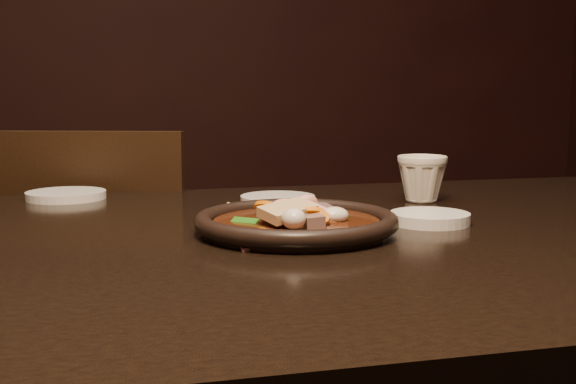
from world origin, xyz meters
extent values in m
cube|color=black|center=(0.00, 3.00, 1.40)|extent=(5.00, 0.02, 2.80)
cube|color=black|center=(0.00, 0.00, 0.73)|extent=(1.60, 0.90, 0.04)
cube|color=black|center=(-0.27, 0.67, 0.41)|extent=(0.51, 0.51, 0.04)
cube|color=black|center=(-0.33, 0.50, 0.65)|extent=(0.38, 0.14, 0.42)
cylinder|color=black|center=(-0.05, 0.00, 0.76)|extent=(0.24, 0.24, 0.01)
torus|color=black|center=(-0.05, 0.00, 0.77)|extent=(0.26, 0.26, 0.02)
cylinder|color=#39170A|center=(-0.05, 0.00, 0.76)|extent=(0.21, 0.21, 0.01)
ellipsoid|color=#39170A|center=(-0.05, 0.00, 0.76)|extent=(0.12, 0.11, 0.03)
torus|color=#FFB6A1|center=(-0.01, 0.01, 0.78)|extent=(0.06, 0.06, 0.04)
torus|color=#FFB6A1|center=(-0.06, -0.01, 0.77)|extent=(0.06, 0.06, 0.04)
torus|color=#FFB6A1|center=(-0.03, 0.03, 0.77)|extent=(0.07, 0.06, 0.05)
cube|color=#80655D|center=(-0.04, -0.06, 0.77)|extent=(0.02, 0.02, 0.02)
cube|color=#80655D|center=(-0.04, 0.02, 0.77)|extent=(0.03, 0.04, 0.03)
cube|color=#80655D|center=(0.00, 0.02, 0.77)|extent=(0.03, 0.03, 0.03)
cube|color=#80655D|center=(-0.04, 0.02, 0.77)|extent=(0.04, 0.03, 0.03)
cube|color=#80655D|center=(-0.04, 0.00, 0.78)|extent=(0.03, 0.03, 0.03)
cube|color=#80655D|center=(-0.04, 0.00, 0.78)|extent=(0.03, 0.04, 0.03)
cylinder|color=orange|center=(-0.04, -0.04, 0.78)|extent=(0.05, 0.04, 0.03)
cylinder|color=orange|center=(-0.04, -0.04, 0.78)|extent=(0.05, 0.04, 0.04)
cylinder|color=orange|center=(-0.04, 0.04, 0.77)|extent=(0.05, 0.05, 0.03)
cylinder|color=orange|center=(-0.07, 0.05, 0.78)|extent=(0.05, 0.05, 0.03)
cylinder|color=orange|center=(-0.04, 0.03, 0.78)|extent=(0.04, 0.04, 0.03)
cube|color=#236513|center=(0.01, 0.04, 0.77)|extent=(0.04, 0.03, 0.02)
cube|color=#236513|center=(-0.04, 0.01, 0.77)|extent=(0.04, 0.02, 0.01)
cube|color=#236513|center=(0.02, 0.00, 0.77)|extent=(0.03, 0.04, 0.01)
cube|color=#236513|center=(-0.02, 0.03, 0.77)|extent=(0.03, 0.04, 0.02)
cube|color=#236513|center=(-0.11, 0.00, 0.77)|extent=(0.04, 0.03, 0.01)
ellipsoid|color=silver|center=(-0.06, 0.01, 0.78)|extent=(0.04, 0.04, 0.02)
ellipsoid|color=silver|center=(-0.03, 0.00, 0.77)|extent=(0.03, 0.04, 0.02)
ellipsoid|color=silver|center=(-0.05, 0.00, 0.78)|extent=(0.04, 0.03, 0.02)
ellipsoid|color=silver|center=(-0.03, -0.02, 0.77)|extent=(0.04, 0.04, 0.02)
ellipsoid|color=silver|center=(0.00, -0.02, 0.77)|extent=(0.04, 0.03, 0.02)
ellipsoid|color=silver|center=(-0.04, 0.02, 0.78)|extent=(0.03, 0.03, 0.02)
ellipsoid|color=silver|center=(-0.07, -0.07, 0.78)|extent=(0.03, 0.03, 0.03)
cube|color=#DBBB83|center=(-0.06, -0.03, 0.78)|extent=(0.08, 0.07, 0.03)
cylinder|color=white|center=(0.15, 0.02, 0.76)|extent=(0.11, 0.11, 0.02)
cylinder|color=white|center=(-0.35, 0.38, 0.76)|extent=(0.13, 0.13, 0.01)
cylinder|color=white|center=(-0.01, 0.25, 0.76)|extent=(0.12, 0.12, 0.01)
imported|color=white|center=(0.22, 0.21, 0.79)|extent=(0.10, 0.09, 0.08)
cylinder|color=tan|center=(-0.09, 0.13, 0.75)|extent=(0.01, 0.21, 0.01)
cylinder|color=tan|center=(-0.09, 0.14, 0.75)|extent=(0.01, 0.21, 0.01)
cube|color=#B67076|center=(-0.06, -0.01, 0.75)|extent=(0.17, 0.17, 0.00)
camera|label=1|loc=(-0.28, -0.88, 0.93)|focal=45.00mm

